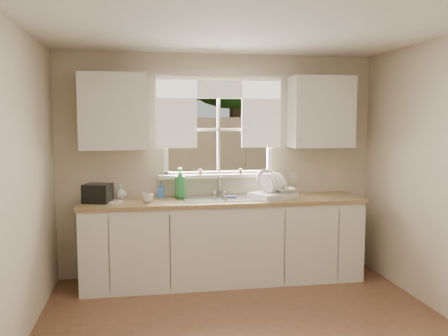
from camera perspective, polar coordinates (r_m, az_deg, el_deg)
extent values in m
cube|color=beige|center=(5.52, -0.62, -6.62)|extent=(3.60, 0.02, 1.15)
cube|color=beige|center=(5.41, -0.64, 11.78)|extent=(3.60, 0.02, 0.35)
cube|color=beige|center=(5.33, -13.52, 4.44)|extent=(1.20, 0.02, 1.00)
cube|color=beige|center=(5.70, 11.41, 4.57)|extent=(1.20, 0.02, 1.00)
cube|color=beige|center=(1.65, 22.47, -12.99)|extent=(3.60, 0.02, 2.50)
cube|color=silver|center=(3.50, 4.79, 17.90)|extent=(3.60, 4.00, 0.02)
cube|color=white|center=(5.44, -0.66, -0.65)|extent=(1.30, 0.06, 0.05)
cube|color=white|center=(5.42, -0.67, 9.92)|extent=(1.30, 0.06, 0.05)
cube|color=white|center=(5.34, -7.05, 4.56)|extent=(0.05, 0.06, 1.05)
cube|color=white|center=(5.53, 5.51, 4.62)|extent=(0.05, 0.06, 1.05)
cube|color=white|center=(5.40, -0.66, 4.62)|extent=(0.03, 0.04, 1.00)
cube|color=white|center=(5.40, -0.66, 4.62)|extent=(1.20, 0.04, 0.03)
cube|color=white|center=(5.38, -0.56, -0.93)|extent=(1.38, 0.14, 0.04)
cylinder|color=white|center=(5.35, -0.53, 11.05)|extent=(1.50, 0.02, 0.02)
cube|color=white|center=(5.28, -5.73, 6.73)|extent=(0.45, 0.02, 0.80)
cube|color=white|center=(5.43, 4.49, 6.72)|extent=(0.45, 0.02, 0.80)
cube|color=white|center=(5.34, -0.55, 9.43)|extent=(1.40, 0.02, 0.20)
cube|color=silver|center=(5.24, -0.06, -8.86)|extent=(3.00, 0.62, 0.87)
cube|color=#9A7A4D|center=(5.14, -0.06, -3.96)|extent=(3.04, 0.65, 0.04)
cube|color=silver|center=(5.15, -13.14, 6.63)|extent=(0.70, 0.33, 0.80)
cube|color=silver|center=(5.52, 11.62, 6.61)|extent=(0.70, 0.33, 0.80)
cube|color=beige|center=(5.62, 8.30, -1.22)|extent=(0.08, 0.01, 0.12)
cylinder|color=brown|center=(5.40, 1.99, -0.38)|extent=(0.04, 0.04, 0.06)
cylinder|color=brown|center=(5.33, -2.86, -0.47)|extent=(0.04, 0.04, 0.06)
cube|color=#335421|center=(10.51, -4.93, -3.93)|extent=(20.00, 10.00, 0.02)
cube|color=#9D7957|center=(8.40, -3.85, -0.05)|extent=(8.00, 0.10, 1.80)
cube|color=maroon|center=(11.84, -11.39, 2.55)|extent=(3.00, 3.00, 2.20)
cube|color=black|center=(11.84, -11.52, 8.60)|extent=(3.20, 3.20, 0.30)
cylinder|color=#423021|center=(11.54, 1.55, 5.06)|extent=(0.36, 0.36, 3.20)
sphere|color=#214716|center=(11.75, 1.58, 16.85)|extent=(4.00, 4.00, 4.00)
sphere|color=#214716|center=(13.15, -4.70, 17.87)|extent=(3.20, 3.20, 3.20)
cube|color=#B7B7BC|center=(5.18, -0.11, -4.55)|extent=(0.84, 0.46, 0.18)
cube|color=#B7B7BC|center=(5.17, -0.11, -3.63)|extent=(0.88, 0.50, 0.01)
cube|color=#B7B7BC|center=(5.17, -0.11, -3.90)|extent=(0.02, 0.41, 0.14)
cylinder|color=silver|center=(5.40, -0.55, -2.09)|extent=(0.03, 0.03, 0.22)
cylinder|color=silver|center=(5.30, -0.42, -1.04)|extent=(0.02, 0.18, 0.02)
sphere|color=silver|center=(5.40, -1.18, -2.95)|extent=(0.05, 0.05, 0.05)
sphere|color=silver|center=(5.42, 0.07, -2.92)|extent=(0.05, 0.05, 0.05)
cube|color=white|center=(5.23, 5.92, -3.27)|extent=(0.55, 0.50, 0.06)
cylinder|color=white|center=(5.31, 5.07, -1.48)|extent=(0.27, 0.18, 0.25)
cylinder|color=white|center=(5.15, 5.18, -1.82)|extent=(0.16, 0.23, 0.22)
cylinder|color=white|center=(5.19, 5.69, -1.77)|extent=(0.16, 0.23, 0.22)
cylinder|color=white|center=(5.23, 6.19, -1.72)|extent=(0.16, 0.23, 0.22)
cylinder|color=white|center=(5.27, 6.68, -1.67)|extent=(0.16, 0.23, 0.22)
imported|color=silver|center=(5.22, 7.37, -2.69)|extent=(0.22, 0.22, 0.05)
imported|color=#297F3B|center=(5.17, -5.30, -1.82)|extent=(0.17, 0.17, 0.34)
imported|color=blue|center=(5.26, -7.58, -2.61)|extent=(0.08, 0.08, 0.17)
imported|color=beige|center=(5.22, -12.32, -2.85)|extent=(0.15, 0.15, 0.16)
cylinder|color=silver|center=(5.08, -13.18, -3.94)|extent=(0.20, 0.20, 0.01)
imported|color=beige|center=(4.96, -9.23, -3.58)|extent=(0.16, 0.16, 0.10)
cube|color=black|center=(5.08, -14.95, -2.95)|extent=(0.32, 0.30, 0.19)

